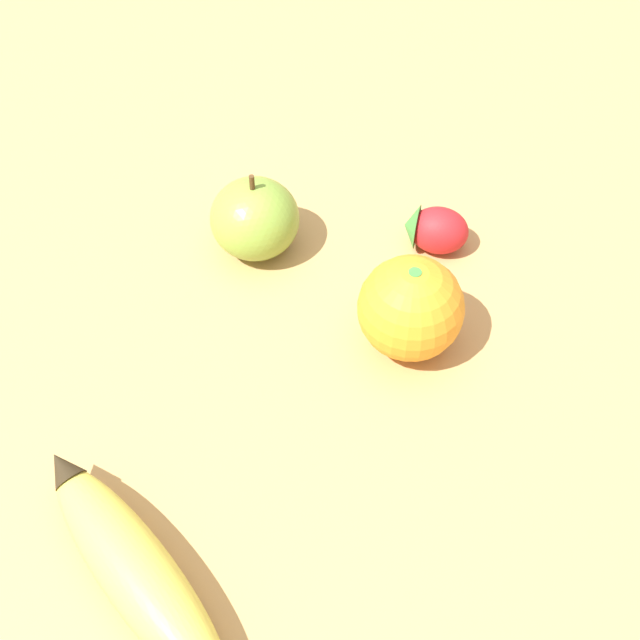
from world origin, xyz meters
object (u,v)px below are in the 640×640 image
at_px(orange, 411,308).
at_px(apple, 255,219).
at_px(strawberry, 434,230).
at_px(banana, 136,572).

height_order(orange, apple, orange).
bearing_deg(orange, apple, -106.33).
xyz_separation_m(strawberry, apple, (0.06, -0.14, 0.01)).
distance_m(banana, strawberry, 0.37).
distance_m(orange, strawberry, 0.11).
height_order(banana, orange, orange).
relative_size(banana, apple, 2.45).
bearing_deg(apple, strawberry, 114.08).
bearing_deg(banana, strawberry, -74.14).
relative_size(banana, orange, 2.41).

